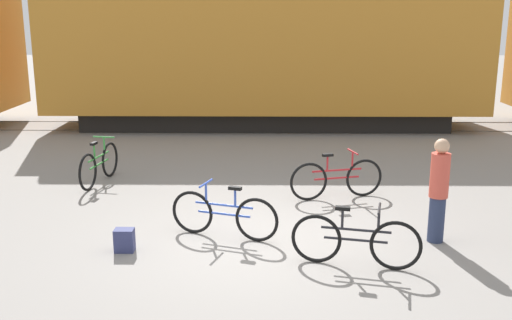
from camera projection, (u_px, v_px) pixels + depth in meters
The scene contains 10 objects.
ground_plane at pixel (265, 241), 9.09m from camera, with size 80.00×80.00×0.00m, color gray.
freight_train at pixel (265, 34), 17.55m from camera, with size 40.74×2.87×5.23m.
rail_near at pixel (264, 131), 17.51m from camera, with size 52.74×0.07×0.01m, color #4C4238.
rail_far at pixel (264, 122), 18.91m from camera, with size 52.74×0.07×0.01m, color #4C4238.
bicycle_black at pixel (356, 241), 8.13m from camera, with size 1.74×0.52×0.87m.
bicycle_maroon at pixel (337, 179), 11.10m from camera, with size 1.77×0.56×0.89m.
bicycle_blue at pixel (224, 215), 9.18m from camera, with size 1.68×0.62×0.86m.
bicycle_green at pixel (99, 165), 12.09m from camera, with size 0.46×1.76×0.92m.
person_in_red at pixel (439, 190), 8.91m from camera, with size 0.28×0.28×1.59m.
backpack at pixel (124, 240), 8.68m from camera, with size 0.28×0.20×0.34m.
Camera 1 is at (-0.02, -8.52, 3.40)m, focal length 42.00 mm.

